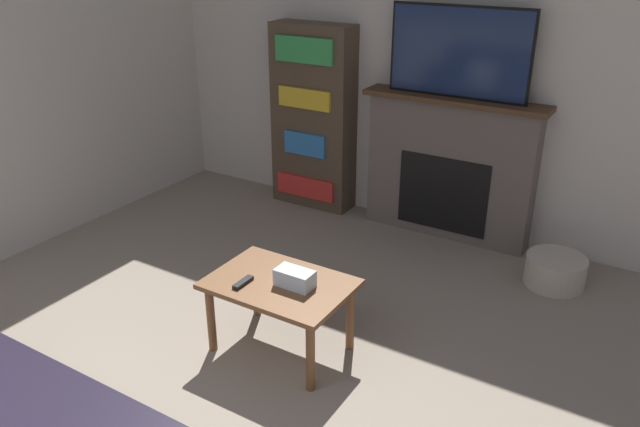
# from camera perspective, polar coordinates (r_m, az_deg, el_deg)

# --- Properties ---
(wall_back) EXTENTS (5.68, 0.06, 2.70)m
(wall_back) POSITION_cam_1_polar(r_m,az_deg,el_deg) (5.14, 9.17, 13.50)
(wall_back) COLOR beige
(wall_back) RESTS_ON ground_plane
(fireplace) EXTENTS (1.44, 0.28, 1.15)m
(fireplace) POSITION_cam_1_polar(r_m,az_deg,el_deg) (5.09, 11.75, 4.15)
(fireplace) COLOR #605651
(fireplace) RESTS_ON ground_plane
(tv) EXTENTS (1.08, 0.03, 0.67)m
(tv) POSITION_cam_1_polar(r_m,az_deg,el_deg) (4.84, 12.59, 14.19)
(tv) COLOR black
(tv) RESTS_ON fireplace
(coffee_table) EXTENTS (0.81, 0.56, 0.46)m
(coffee_table) POSITION_cam_1_polar(r_m,az_deg,el_deg) (3.63, -3.68, -7.21)
(coffee_table) COLOR brown
(coffee_table) RESTS_ON ground_plane
(tissue_box) EXTENTS (0.22, 0.12, 0.10)m
(tissue_box) POSITION_cam_1_polar(r_m,az_deg,el_deg) (3.53, -2.32, -5.93)
(tissue_box) COLOR silver
(tissue_box) RESTS_ON coffee_table
(remote_control) EXTENTS (0.04, 0.15, 0.02)m
(remote_control) POSITION_cam_1_polar(r_m,az_deg,el_deg) (3.59, -7.05, -6.27)
(remote_control) COLOR black
(remote_control) RESTS_ON coffee_table
(bookshelf) EXTENTS (0.74, 0.29, 1.61)m
(bookshelf) POSITION_cam_1_polar(r_m,az_deg,el_deg) (5.52, -0.64, 8.73)
(bookshelf) COLOR #4C3D2D
(bookshelf) RESTS_ON ground_plane
(storage_basket) EXTENTS (0.42, 0.42, 0.21)m
(storage_basket) POSITION_cam_1_polar(r_m,az_deg,el_deg) (4.72, 20.70, -4.92)
(storage_basket) COLOR #BCB29E
(storage_basket) RESTS_ON ground_plane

